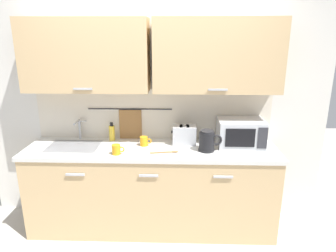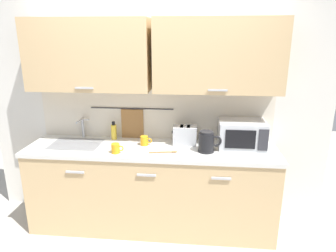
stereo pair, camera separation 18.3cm
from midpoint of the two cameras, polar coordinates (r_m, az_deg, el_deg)
name	(u,v)px [view 2 (the right image)]	position (r m, az deg, el deg)	size (l,w,h in m)	color
ground	(148,242)	(3.26, -2.02, -20.88)	(8.00, 8.00, 0.00)	#B7B2A8
counter_unit	(151,187)	(3.27, -1.59, -11.29)	(2.53, 0.64, 0.90)	tan
back_wall_assembly	(154,82)	(3.15, -1.03, 8.16)	(3.70, 0.41, 2.50)	silver
sink_faucet	(82,125)	(3.43, -14.30, 0.16)	(0.09, 0.17, 0.22)	#B2B5BA
microwave	(242,134)	(3.17, 15.25, -1.46)	(0.46, 0.35, 0.27)	silver
electric_kettle	(207,142)	(2.97, 9.02, -2.95)	(0.23, 0.16, 0.21)	black
dish_soap_bottle	(114,131)	(3.33, -8.57, -1.03)	(0.06, 0.06, 0.20)	yellow
mug_near_sink	(116,148)	(2.95, -8.00, -4.18)	(0.12, 0.08, 0.09)	orange
toaster	(185,135)	(3.16, 4.85, -1.68)	(0.26, 0.17, 0.19)	#B7BABF
mug_by_kettle	(145,141)	(3.13, -2.74, -2.77)	(0.12, 0.08, 0.09)	orange
wooden_spoon	(167,152)	(2.94, 1.55, -4.92)	(0.28, 0.08, 0.01)	#9E7042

